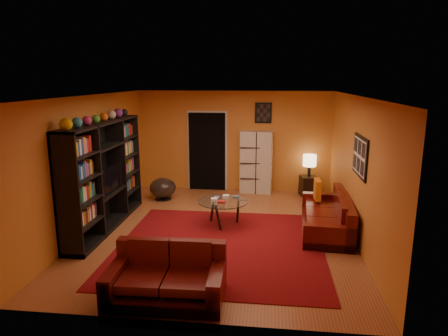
# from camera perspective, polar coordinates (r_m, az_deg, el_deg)

# --- Properties ---
(floor) EXTENTS (6.00, 6.00, 0.00)m
(floor) POSITION_cam_1_polar(r_m,az_deg,el_deg) (7.87, -0.64, -8.99)
(floor) COLOR brown
(floor) RESTS_ON ground
(ceiling) EXTENTS (6.00, 6.00, 0.00)m
(ceiling) POSITION_cam_1_polar(r_m,az_deg,el_deg) (7.32, -0.69, 10.29)
(ceiling) COLOR white
(ceiling) RESTS_ON wall_back
(wall_back) EXTENTS (6.00, 0.00, 6.00)m
(wall_back) POSITION_cam_1_polar(r_m,az_deg,el_deg) (10.42, 1.41, 3.82)
(wall_back) COLOR #C7762B
(wall_back) RESTS_ON floor
(wall_front) EXTENTS (6.00, 0.00, 6.00)m
(wall_front) POSITION_cam_1_polar(r_m,az_deg,el_deg) (4.64, -5.36, -7.64)
(wall_front) COLOR #C7762B
(wall_front) RESTS_ON floor
(wall_left) EXTENTS (0.00, 6.00, 6.00)m
(wall_left) POSITION_cam_1_polar(r_m,az_deg,el_deg) (8.18, -18.31, 0.71)
(wall_left) COLOR #C7762B
(wall_left) RESTS_ON floor
(wall_right) EXTENTS (0.00, 6.00, 6.00)m
(wall_right) POSITION_cam_1_polar(r_m,az_deg,el_deg) (7.60, 18.40, -0.18)
(wall_right) COLOR #C7762B
(wall_right) RESTS_ON floor
(rug) EXTENTS (3.60, 3.60, 0.01)m
(rug) POSITION_cam_1_polar(r_m,az_deg,el_deg) (7.21, -0.54, -11.02)
(rug) COLOR #580A0F
(rug) RESTS_ON floor
(doorway) EXTENTS (0.95, 0.10, 2.04)m
(doorway) POSITION_cam_1_polar(r_m,az_deg,el_deg) (10.51, -2.42, 2.34)
(doorway) COLOR black
(doorway) RESTS_ON floor
(wall_art_right) EXTENTS (0.03, 1.00, 0.70)m
(wall_art_right) POSITION_cam_1_polar(r_m,az_deg,el_deg) (7.24, 18.88, 1.61)
(wall_art_right) COLOR black
(wall_art_right) RESTS_ON wall_right
(wall_art_back) EXTENTS (0.42, 0.03, 0.52)m
(wall_art_back) POSITION_cam_1_polar(r_m,az_deg,el_deg) (10.27, 5.64, 7.85)
(wall_art_back) COLOR black
(wall_art_back) RESTS_ON wall_back
(entertainment_unit) EXTENTS (0.45, 3.00, 2.10)m
(entertainment_unit) POSITION_cam_1_polar(r_m,az_deg,el_deg) (8.14, -16.75, -1.04)
(entertainment_unit) COLOR black
(entertainment_unit) RESTS_ON floor
(tv) EXTENTS (0.93, 0.12, 0.53)m
(tv) POSITION_cam_1_polar(r_m,az_deg,el_deg) (8.14, -16.38, -1.47)
(tv) COLOR black
(tv) RESTS_ON entertainment_unit
(sofa) EXTENTS (1.03, 2.21, 0.85)m
(sofa) POSITION_cam_1_polar(r_m,az_deg,el_deg) (8.08, 14.94, -6.69)
(sofa) COLOR #490B09
(sofa) RESTS_ON rug
(loveseat) EXTENTS (1.57, 0.97, 0.85)m
(loveseat) POSITION_cam_1_polar(r_m,az_deg,el_deg) (5.66, -8.06, -15.05)
(loveseat) COLOR #490B09
(loveseat) RESTS_ON rug
(throw_pillow) EXTENTS (0.12, 0.42, 0.42)m
(throw_pillow) POSITION_cam_1_polar(r_m,az_deg,el_deg) (8.60, 13.21, -3.00)
(throw_pillow) COLOR orange
(throw_pillow) RESTS_ON sofa
(coffee_table) EXTENTS (1.01, 1.01, 0.50)m
(coffee_table) POSITION_cam_1_polar(r_m,az_deg,el_deg) (8.03, -0.16, -5.05)
(coffee_table) COLOR silver
(coffee_table) RESTS_ON floor
(storage_cabinet) EXTENTS (0.83, 0.43, 1.60)m
(storage_cabinet) POSITION_cam_1_polar(r_m,az_deg,el_deg) (10.28, 4.62, 0.83)
(storage_cabinet) COLOR beige
(storage_cabinet) RESTS_ON floor
(bowl_chair) EXTENTS (0.65, 0.65, 0.53)m
(bowl_chair) POSITION_cam_1_polar(r_m,az_deg,el_deg) (9.89, -8.74, -2.85)
(bowl_chair) COLOR black
(bowl_chair) RESTS_ON floor
(side_table) EXTENTS (0.48, 0.48, 0.50)m
(side_table) POSITION_cam_1_polar(r_m,az_deg,el_deg) (10.32, 11.97, -2.52)
(side_table) COLOR black
(side_table) RESTS_ON floor
(table_lamp) EXTENTS (0.33, 0.33, 0.55)m
(table_lamp) POSITION_cam_1_polar(r_m,az_deg,el_deg) (10.17, 12.14, 0.99)
(table_lamp) COLOR black
(table_lamp) RESTS_ON side_table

